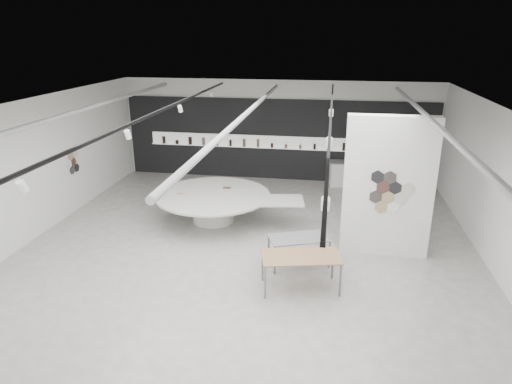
% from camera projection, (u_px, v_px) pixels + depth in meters
% --- Properties ---
extents(room, '(12.02, 14.02, 3.82)m').
position_uv_depth(room, '(239.00, 182.00, 10.90)').
color(room, '#B0ACA6').
rests_on(room, ground).
extents(back_wall_display, '(11.80, 0.27, 3.10)m').
position_uv_depth(back_wall_display, '(275.00, 140.00, 17.53)').
color(back_wall_display, black).
rests_on(back_wall_display, ground).
extents(partition_column, '(2.20, 0.38, 3.60)m').
position_uv_depth(partition_column, '(388.00, 187.00, 11.36)').
color(partition_column, white).
rests_on(partition_column, ground).
extents(display_island, '(4.75, 3.92, 0.88)m').
position_uv_depth(display_island, '(216.00, 204.00, 13.76)').
color(display_island, white).
rests_on(display_island, ground).
extents(sample_table_wood, '(1.86, 1.22, 0.80)m').
position_uv_depth(sample_table_wood, '(301.00, 258.00, 10.05)').
color(sample_table_wood, '#98714E').
rests_on(sample_table_wood, ground).
extents(sample_table_stone, '(1.61, 1.19, 0.74)m').
position_uv_depth(sample_table_stone, '(299.00, 240.00, 11.10)').
color(sample_table_stone, gray).
rests_on(sample_table_stone, ground).
extents(kitchen_counter, '(1.69, 0.83, 1.28)m').
position_uv_depth(kitchen_counter, '(351.00, 173.00, 17.05)').
color(kitchen_counter, white).
rests_on(kitchen_counter, ground).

